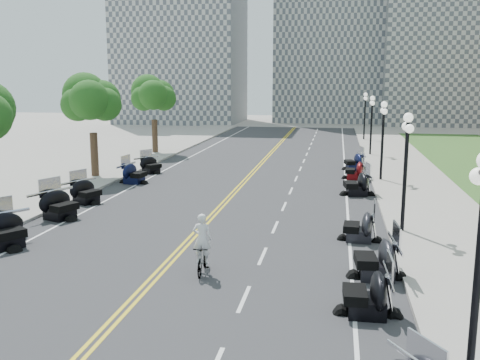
# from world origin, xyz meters

# --- Properties ---
(ground) EXTENTS (160.00, 160.00, 0.00)m
(ground) POSITION_xyz_m (0.00, 0.00, 0.00)
(ground) COLOR gray
(road) EXTENTS (16.00, 90.00, 0.01)m
(road) POSITION_xyz_m (0.00, 10.00, 0.00)
(road) COLOR #333335
(road) RESTS_ON ground
(centerline_yellow_a) EXTENTS (0.12, 90.00, 0.00)m
(centerline_yellow_a) POSITION_xyz_m (-0.12, 10.00, 0.01)
(centerline_yellow_a) COLOR yellow
(centerline_yellow_a) RESTS_ON road
(centerline_yellow_b) EXTENTS (0.12, 90.00, 0.00)m
(centerline_yellow_b) POSITION_xyz_m (0.12, 10.00, 0.01)
(centerline_yellow_b) COLOR yellow
(centerline_yellow_b) RESTS_ON road
(edge_line_north) EXTENTS (0.12, 90.00, 0.00)m
(edge_line_north) POSITION_xyz_m (6.40, 10.00, 0.01)
(edge_line_north) COLOR white
(edge_line_north) RESTS_ON road
(edge_line_south) EXTENTS (0.12, 90.00, 0.00)m
(edge_line_south) POSITION_xyz_m (-6.40, 10.00, 0.01)
(edge_line_south) COLOR white
(edge_line_south) RESTS_ON road
(lane_dash_5) EXTENTS (0.12, 2.00, 0.00)m
(lane_dash_5) POSITION_xyz_m (3.20, -4.00, 0.01)
(lane_dash_5) COLOR white
(lane_dash_5) RESTS_ON road
(lane_dash_6) EXTENTS (0.12, 2.00, 0.00)m
(lane_dash_6) POSITION_xyz_m (3.20, 0.00, 0.01)
(lane_dash_6) COLOR white
(lane_dash_6) RESTS_ON road
(lane_dash_7) EXTENTS (0.12, 2.00, 0.00)m
(lane_dash_7) POSITION_xyz_m (3.20, 4.00, 0.01)
(lane_dash_7) COLOR white
(lane_dash_7) RESTS_ON road
(lane_dash_8) EXTENTS (0.12, 2.00, 0.00)m
(lane_dash_8) POSITION_xyz_m (3.20, 8.00, 0.01)
(lane_dash_8) COLOR white
(lane_dash_8) RESTS_ON road
(lane_dash_9) EXTENTS (0.12, 2.00, 0.00)m
(lane_dash_9) POSITION_xyz_m (3.20, 12.00, 0.01)
(lane_dash_9) COLOR white
(lane_dash_9) RESTS_ON road
(lane_dash_10) EXTENTS (0.12, 2.00, 0.00)m
(lane_dash_10) POSITION_xyz_m (3.20, 16.00, 0.01)
(lane_dash_10) COLOR white
(lane_dash_10) RESTS_ON road
(lane_dash_11) EXTENTS (0.12, 2.00, 0.00)m
(lane_dash_11) POSITION_xyz_m (3.20, 20.00, 0.01)
(lane_dash_11) COLOR white
(lane_dash_11) RESTS_ON road
(lane_dash_12) EXTENTS (0.12, 2.00, 0.00)m
(lane_dash_12) POSITION_xyz_m (3.20, 24.00, 0.01)
(lane_dash_12) COLOR white
(lane_dash_12) RESTS_ON road
(lane_dash_13) EXTENTS (0.12, 2.00, 0.00)m
(lane_dash_13) POSITION_xyz_m (3.20, 28.00, 0.01)
(lane_dash_13) COLOR white
(lane_dash_13) RESTS_ON road
(lane_dash_14) EXTENTS (0.12, 2.00, 0.00)m
(lane_dash_14) POSITION_xyz_m (3.20, 32.00, 0.01)
(lane_dash_14) COLOR white
(lane_dash_14) RESTS_ON road
(lane_dash_15) EXTENTS (0.12, 2.00, 0.00)m
(lane_dash_15) POSITION_xyz_m (3.20, 36.00, 0.01)
(lane_dash_15) COLOR white
(lane_dash_15) RESTS_ON road
(lane_dash_16) EXTENTS (0.12, 2.00, 0.00)m
(lane_dash_16) POSITION_xyz_m (3.20, 40.00, 0.01)
(lane_dash_16) COLOR white
(lane_dash_16) RESTS_ON road
(lane_dash_17) EXTENTS (0.12, 2.00, 0.00)m
(lane_dash_17) POSITION_xyz_m (3.20, 44.00, 0.01)
(lane_dash_17) COLOR white
(lane_dash_17) RESTS_ON road
(lane_dash_18) EXTENTS (0.12, 2.00, 0.00)m
(lane_dash_18) POSITION_xyz_m (3.20, 48.00, 0.01)
(lane_dash_18) COLOR white
(lane_dash_18) RESTS_ON road
(lane_dash_19) EXTENTS (0.12, 2.00, 0.00)m
(lane_dash_19) POSITION_xyz_m (3.20, 52.00, 0.01)
(lane_dash_19) COLOR white
(lane_dash_19) RESTS_ON road
(sidewalk_north) EXTENTS (5.00, 90.00, 0.15)m
(sidewalk_north) POSITION_xyz_m (10.50, 10.00, 0.07)
(sidewalk_north) COLOR #9E9991
(sidewalk_north) RESTS_ON ground
(sidewalk_south) EXTENTS (5.00, 90.00, 0.15)m
(sidewalk_south) POSITION_xyz_m (-10.50, 10.00, 0.07)
(sidewalk_south) COLOR #9E9991
(sidewalk_south) RESTS_ON ground
(distant_block_a) EXTENTS (18.00, 14.00, 26.00)m
(distant_block_a) POSITION_xyz_m (-18.00, 62.00, 13.00)
(distant_block_a) COLOR gray
(distant_block_a) RESTS_ON ground
(distant_block_b) EXTENTS (16.00, 12.00, 30.00)m
(distant_block_b) POSITION_xyz_m (4.00, 68.00, 15.00)
(distant_block_b) COLOR gray
(distant_block_b) RESTS_ON ground
(distant_block_c) EXTENTS (20.00, 14.00, 22.00)m
(distant_block_c) POSITION_xyz_m (22.00, 65.00, 11.00)
(distant_block_c) COLOR gray
(distant_block_c) RESTS_ON ground
(street_lamp_1) EXTENTS (0.50, 1.20, 4.90)m
(street_lamp_1) POSITION_xyz_m (8.60, -8.00, 2.60)
(street_lamp_1) COLOR black
(street_lamp_1) RESTS_ON sidewalk_north
(street_lamp_2) EXTENTS (0.50, 1.20, 4.90)m
(street_lamp_2) POSITION_xyz_m (8.60, 4.00, 2.60)
(street_lamp_2) COLOR black
(street_lamp_2) RESTS_ON sidewalk_north
(street_lamp_3) EXTENTS (0.50, 1.20, 4.90)m
(street_lamp_3) POSITION_xyz_m (8.60, 16.00, 2.60)
(street_lamp_3) COLOR black
(street_lamp_3) RESTS_ON sidewalk_north
(street_lamp_4) EXTENTS (0.50, 1.20, 4.90)m
(street_lamp_4) POSITION_xyz_m (8.60, 28.00, 2.60)
(street_lamp_4) COLOR black
(street_lamp_4) RESTS_ON sidewalk_north
(street_lamp_5) EXTENTS (0.50, 1.20, 4.90)m
(street_lamp_5) POSITION_xyz_m (8.60, 40.00, 2.60)
(street_lamp_5) COLOR black
(street_lamp_5) RESTS_ON sidewalk_north
(tree_3) EXTENTS (4.80, 4.80, 9.20)m
(tree_3) POSITION_xyz_m (-10.00, 14.00, 4.75)
(tree_3) COLOR #235619
(tree_3) RESTS_ON sidewalk_south
(tree_4) EXTENTS (4.80, 4.80, 9.20)m
(tree_4) POSITION_xyz_m (-10.00, 26.00, 4.75)
(tree_4) COLOR #235619
(tree_4) RESTS_ON sidewalk_south
(motorcycle_n_4) EXTENTS (2.09, 2.09, 1.42)m
(motorcycle_n_4) POSITION_xyz_m (6.72, -4.44, 0.71)
(motorcycle_n_4) COLOR black
(motorcycle_n_4) RESTS_ON road
(motorcycle_n_5) EXTENTS (2.29, 2.29, 1.49)m
(motorcycle_n_5) POSITION_xyz_m (7.16, -1.52, 0.74)
(motorcycle_n_5) COLOR black
(motorcycle_n_5) RESTS_ON road
(motorcycle_n_6) EXTENTS (2.09, 2.09, 1.37)m
(motorcycle_n_6) POSITION_xyz_m (6.77, 2.62, 0.68)
(motorcycle_n_6) COLOR black
(motorcycle_n_6) RESTS_ON road
(motorcycle_n_8) EXTENTS (2.44, 2.44, 1.49)m
(motorcycle_n_8) POSITION_xyz_m (6.94, 11.48, 0.75)
(motorcycle_n_8) COLOR black
(motorcycle_n_8) RESTS_ON road
(motorcycle_n_9) EXTENTS (2.06, 2.06, 1.35)m
(motorcycle_n_9) POSITION_xyz_m (7.00, 16.56, 0.67)
(motorcycle_n_9) COLOR #590A0C
(motorcycle_n_9) RESTS_ON road
(motorcycle_n_10) EXTENTS (2.34, 2.34, 1.36)m
(motorcycle_n_10) POSITION_xyz_m (7.03, 20.39, 0.68)
(motorcycle_n_10) COLOR black
(motorcycle_n_10) RESTS_ON road
(motorcycle_s_5) EXTENTS (3.04, 3.04, 1.53)m
(motorcycle_s_5) POSITION_xyz_m (-6.75, -0.76, 0.77)
(motorcycle_s_5) COLOR black
(motorcycle_s_5) RESTS_ON road
(motorcycle_s_6) EXTENTS (2.88, 2.88, 1.54)m
(motorcycle_s_6) POSITION_xyz_m (-6.88, 3.64, 0.77)
(motorcycle_s_6) COLOR black
(motorcycle_s_6) RESTS_ON road
(motorcycle_s_7) EXTENTS (2.64, 2.64, 1.41)m
(motorcycle_s_7) POSITION_xyz_m (-7.16, 6.90, 0.70)
(motorcycle_s_7) COLOR black
(motorcycle_s_7) RESTS_ON road
(motorcycle_s_8) EXTENTS (2.28, 2.28, 1.42)m
(motorcycle_s_8) POSITION_xyz_m (-6.72, 12.60, 0.71)
(motorcycle_s_8) COLOR black
(motorcycle_s_8) RESTS_ON road
(motorcycle_s_9) EXTENTS (2.57, 2.57, 1.30)m
(motorcycle_s_9) POSITION_xyz_m (-6.97, 16.41, 0.65)
(motorcycle_s_9) COLOR black
(motorcycle_s_9) RESTS_ON road
(bicycle) EXTENTS (0.60, 1.73, 1.02)m
(bicycle) POSITION_xyz_m (1.46, -2.13, 0.51)
(bicycle) COLOR #A51414
(bicycle) RESTS_ON road
(cyclist_rider) EXTENTS (0.63, 0.41, 1.72)m
(cyclist_rider) POSITION_xyz_m (1.46, -2.13, 1.88)
(cyclist_rider) COLOR white
(cyclist_rider) RESTS_ON bicycle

